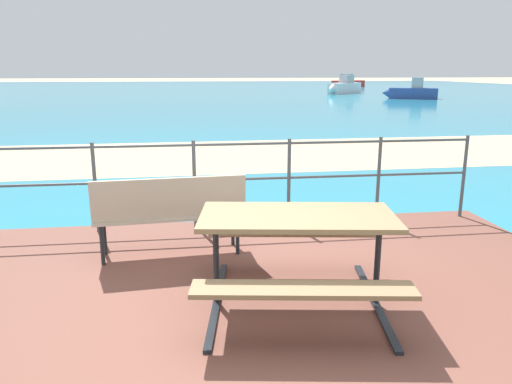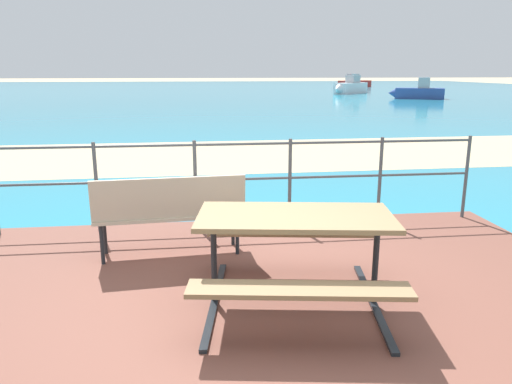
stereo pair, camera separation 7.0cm
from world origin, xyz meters
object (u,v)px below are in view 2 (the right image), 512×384
at_px(boat_mid, 419,92).
at_px(boat_far, 350,87).
at_px(park_bench, 170,209).
at_px(boat_near, 355,83).
at_px(picnic_table, 295,238).

xyz_separation_m(boat_mid, boat_far, (-2.35, 8.10, 0.07)).
bearing_deg(boat_far, park_bench, 24.01).
bearing_deg(boat_mid, boat_near, -72.88).
bearing_deg(boat_mid, boat_far, -48.98).
xyz_separation_m(park_bench, boat_far, (13.48, 36.32, -0.03)).
bearing_deg(picnic_table, park_bench, 139.73).
height_order(picnic_table, boat_near, boat_near).
bearing_deg(boat_far, picnic_table, 26.07).
bearing_deg(park_bench, boat_mid, -123.80).
relative_size(boat_mid, boat_far, 0.95).
distance_m(park_bench, boat_mid, 32.36).
height_order(picnic_table, boat_far, boat_far).
height_order(boat_mid, boat_far, boat_far).
bearing_deg(park_bench, picnic_table, 126.66).
bearing_deg(boat_near, boat_mid, -122.22).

